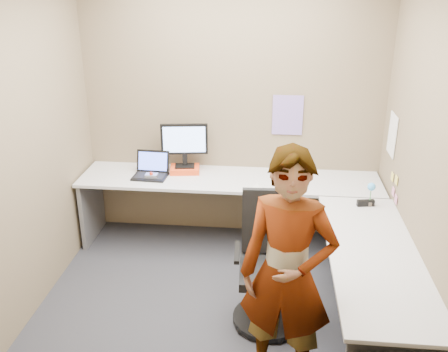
# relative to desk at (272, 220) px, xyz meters

# --- Properties ---
(ground) EXTENTS (3.00, 3.00, 0.00)m
(ground) POSITION_rel_desk_xyz_m (-0.44, -0.39, -0.59)
(ground) COLOR #26262B
(ground) RESTS_ON ground
(wall_back) EXTENTS (3.00, 0.00, 3.00)m
(wall_back) POSITION_rel_desk_xyz_m (-0.44, 0.91, 0.76)
(wall_back) COLOR brown
(wall_back) RESTS_ON ground
(wall_right) EXTENTS (0.00, 2.70, 2.70)m
(wall_right) POSITION_rel_desk_xyz_m (1.06, -0.39, 0.76)
(wall_right) COLOR brown
(wall_right) RESTS_ON ground
(wall_left) EXTENTS (0.00, 2.70, 2.70)m
(wall_left) POSITION_rel_desk_xyz_m (-1.94, -0.39, 0.76)
(wall_left) COLOR brown
(wall_left) RESTS_ON ground
(desk) EXTENTS (2.98, 2.58, 0.73)m
(desk) POSITION_rel_desk_xyz_m (0.00, 0.00, 0.00)
(desk) COLOR silver
(desk) RESTS_ON ground
(paper_ream) EXTENTS (0.32, 0.25, 0.06)m
(paper_ream) POSITION_rel_desk_xyz_m (-0.90, 0.71, 0.17)
(paper_ream) COLOR #E14016
(paper_ream) RESTS_ON desk
(monitor) EXTENTS (0.47, 0.16, 0.44)m
(monitor) POSITION_rel_desk_xyz_m (-0.90, 0.72, 0.46)
(monitor) COLOR black
(monitor) RESTS_ON paper_ream
(laptop) EXTENTS (0.35, 0.29, 0.24)m
(laptop) POSITION_rel_desk_xyz_m (-1.22, 0.58, 0.20)
(laptop) COLOR black
(laptop) RESTS_ON desk
(trackball_mouse) EXTENTS (0.12, 0.08, 0.07)m
(trackball_mouse) POSITION_rel_desk_xyz_m (-1.20, 0.51, 0.17)
(trackball_mouse) COLOR #B7B7BC
(trackball_mouse) RESTS_ON desk
(origami) EXTENTS (0.10, 0.10, 0.06)m
(origami) POSITION_rel_desk_xyz_m (-0.15, 0.36, 0.17)
(origami) COLOR white
(origami) RESTS_ON desk
(stapler) EXTENTS (0.15, 0.06, 0.05)m
(stapler) POSITION_rel_desk_xyz_m (0.80, 0.08, 0.17)
(stapler) COLOR black
(stapler) RESTS_ON desk
(flower) EXTENTS (0.07, 0.07, 0.22)m
(flower) POSITION_rel_desk_xyz_m (0.83, 0.09, 0.28)
(flower) COLOR brown
(flower) RESTS_ON desk
(calendar_purple) EXTENTS (0.30, 0.01, 0.40)m
(calendar_purple) POSITION_rel_desk_xyz_m (0.11, 0.90, 0.71)
(calendar_purple) COLOR #846BB7
(calendar_purple) RESTS_ON wall_back
(calendar_white) EXTENTS (0.01, 0.28, 0.38)m
(calendar_white) POSITION_rel_desk_xyz_m (1.05, 0.51, 0.66)
(calendar_white) COLOR white
(calendar_white) RESTS_ON wall_right
(sticky_note_a) EXTENTS (0.01, 0.07, 0.07)m
(sticky_note_a) POSITION_rel_desk_xyz_m (1.05, 0.16, 0.36)
(sticky_note_a) COLOR #F2E059
(sticky_note_a) RESTS_ON wall_right
(sticky_note_b) EXTENTS (0.01, 0.07, 0.07)m
(sticky_note_b) POSITION_rel_desk_xyz_m (1.05, 0.21, 0.23)
(sticky_note_b) COLOR pink
(sticky_note_b) RESTS_ON wall_right
(sticky_note_c) EXTENTS (0.01, 0.07, 0.07)m
(sticky_note_c) POSITION_rel_desk_xyz_m (1.05, 0.09, 0.21)
(sticky_note_c) COLOR pink
(sticky_note_c) RESTS_ON wall_right
(sticky_note_d) EXTENTS (0.01, 0.07, 0.07)m
(sticky_note_d) POSITION_rel_desk_xyz_m (1.05, 0.31, 0.33)
(sticky_note_d) COLOR #F2E059
(sticky_note_d) RESTS_ON wall_right
(office_chair) EXTENTS (0.56, 0.56, 1.05)m
(office_chair) POSITION_rel_desk_xyz_m (-0.01, -0.58, -0.16)
(office_chair) COLOR black
(office_chair) RESTS_ON ground
(person) EXTENTS (0.69, 0.53, 1.69)m
(person) POSITION_rel_desk_xyz_m (0.10, -1.23, 0.25)
(person) COLOR #999399
(person) RESTS_ON ground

